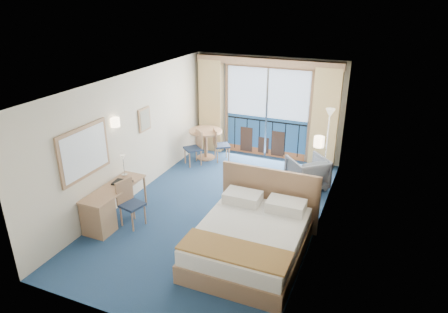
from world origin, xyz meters
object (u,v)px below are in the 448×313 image
(nightstand, at_px, (307,208))
(floor_lamp, at_px, (329,126))
(desk, at_px, (102,212))
(desk_chair, at_px, (129,200))
(table_chair_a, at_px, (219,143))
(round_table, at_px, (206,137))
(bed, at_px, (251,238))
(table_chair_b, at_px, (196,145))
(armchair, at_px, (307,172))

(nightstand, relative_size, floor_lamp, 0.32)
(desk, relative_size, desk_chair, 1.63)
(floor_lamp, relative_size, table_chair_a, 1.95)
(desk, distance_m, table_chair_a, 3.99)
(nightstand, xyz_separation_m, desk, (-3.50, -1.80, 0.11))
(floor_lamp, height_order, table_chair_a, floor_lamp)
(desk, height_order, round_table, round_table)
(bed, bearing_deg, table_chair_b, 129.78)
(armchair, xyz_separation_m, floor_lamp, (0.29, 0.66, 0.95))
(nightstand, relative_size, table_chair_b, 0.61)
(desk_chair, relative_size, table_chair_a, 1.03)
(armchair, bearing_deg, bed, 42.06)
(bed, relative_size, nightstand, 3.99)
(armchair, distance_m, desk, 4.58)
(floor_lamp, bearing_deg, armchair, -113.41)
(floor_lamp, height_order, desk_chair, floor_lamp)
(armchair, distance_m, table_chair_a, 2.57)
(desk, xyz_separation_m, table_chair_a, (0.70, 3.92, 0.11))
(bed, bearing_deg, armchair, 83.36)
(armchair, bearing_deg, floor_lamp, -154.71)
(round_table, bearing_deg, table_chair_b, -98.81)
(desk_chair, bearing_deg, table_chair_a, 7.95)
(desk, relative_size, table_chair_a, 1.68)
(armchair, bearing_deg, desk_chair, 4.47)
(desk_chair, height_order, table_chair_a, desk_chair)
(armchair, distance_m, desk_chair, 4.06)
(bed, relative_size, round_table, 2.55)
(bed, relative_size, desk_chair, 2.45)
(nightstand, distance_m, desk_chair, 3.46)
(bed, relative_size, desk, 1.50)
(round_table, xyz_separation_m, table_chair_b, (-0.07, -0.46, -0.08))
(floor_lamp, distance_m, round_table, 3.26)
(nightstand, height_order, table_chair_a, table_chair_a)
(floor_lamp, relative_size, table_chair_b, 1.89)
(armchair, relative_size, table_chair_b, 0.88)
(armchair, bearing_deg, desk, 4.50)
(nightstand, bearing_deg, desk_chair, -155.53)
(table_chair_a, distance_m, table_chair_b, 0.65)
(desk_chair, bearing_deg, nightstand, -52.04)
(floor_lamp, bearing_deg, desk_chair, -131.14)
(bed, distance_m, armchair, 2.96)
(round_table, bearing_deg, table_chair_a, -3.41)
(nightstand, relative_size, table_chair_a, 0.63)
(armchair, xyz_separation_m, desk, (-3.19, -3.28, 0.02))
(table_chair_b, bearing_deg, bed, -9.46)
(floor_lamp, distance_m, desk_chair, 4.81)
(round_table, xyz_separation_m, table_chair_a, (0.40, -0.02, -0.10))
(nightstand, distance_m, table_chair_b, 3.69)
(armchair, relative_size, floor_lamp, 0.47)
(desk_chair, relative_size, round_table, 1.04)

